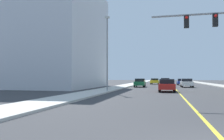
% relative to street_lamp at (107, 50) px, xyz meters
% --- Properties ---
extents(ground, '(192.00, 192.00, 0.00)m').
position_rel_street_lamp_xyz_m(ground, '(7.93, 22.43, -4.87)').
color(ground, '#38383A').
extents(sidewalk_left, '(2.97, 168.00, 0.15)m').
position_rel_street_lamp_xyz_m(sidewalk_left, '(-0.98, 22.43, -4.80)').
color(sidewalk_left, beige).
rests_on(sidewalk_left, ground).
extents(sidewalk_right, '(2.97, 168.00, 0.15)m').
position_rel_street_lamp_xyz_m(sidewalk_right, '(16.85, 22.43, -4.80)').
color(sidewalk_right, '#B2ADA3').
rests_on(sidewalk_right, ground).
extents(lane_marking_center, '(0.16, 144.00, 0.01)m').
position_rel_street_lamp_xyz_m(lane_marking_center, '(7.93, 22.43, -4.87)').
color(lane_marking_center, yellow).
rests_on(lane_marking_center, ground).
extents(building_left_near, '(15.74, 18.39, 16.77)m').
position_rel_street_lamp_xyz_m(building_left_near, '(-12.48, 9.73, 3.51)').
color(building_left_near, silver).
rests_on(building_left_near, ground).
extents(street_lamp, '(0.56, 0.28, 8.58)m').
position_rel_street_lamp_xyz_m(street_lamp, '(0.00, 0.00, 0.00)').
color(street_lamp, gray).
rests_on(street_lamp, sidewalk_left).
extents(car_red, '(1.89, 4.27, 1.49)m').
position_rel_street_lamp_xyz_m(car_red, '(6.69, 2.04, -4.11)').
color(car_red, red).
rests_on(car_red, ground).
extents(car_blue, '(1.93, 4.39, 1.38)m').
position_rel_street_lamp_xyz_m(car_blue, '(10.06, 26.84, -4.15)').
color(car_blue, '#1E389E').
rests_on(car_blue, ground).
extents(car_white, '(1.89, 4.05, 1.47)m').
position_rel_street_lamp_xyz_m(car_white, '(10.08, 15.28, -4.11)').
color(car_white, white).
rests_on(car_white, ground).
extents(car_yellow, '(2.15, 4.31, 1.42)m').
position_rel_street_lamp_xyz_m(car_yellow, '(4.14, 31.10, -4.12)').
color(car_yellow, gold).
rests_on(car_yellow, ground).
extents(car_green, '(1.76, 4.17, 1.47)m').
position_rel_street_lamp_xyz_m(car_green, '(2.23, 14.21, -4.11)').
color(car_green, '#196638').
rests_on(car_green, ground).
extents(car_black, '(1.95, 3.86, 1.54)m').
position_rel_street_lamp_xyz_m(car_black, '(6.54, 21.93, -4.08)').
color(car_black, black).
rests_on(car_black, ground).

